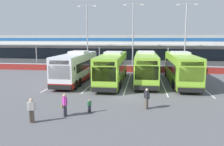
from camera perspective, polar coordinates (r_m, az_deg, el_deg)
ground_plane at (r=21.83m, az=3.05°, el=-5.47°), size 200.00×200.00×0.00m
terminal_building at (r=48.07m, az=5.85°, el=6.07°), size 70.00×13.00×6.00m
red_barrier_wall at (r=35.95m, az=5.04°, el=1.15°), size 60.00×0.40×1.10m
coach_bus_leftmost at (r=28.38m, az=-9.03°, el=1.48°), size 2.99×12.16×3.78m
coach_bus_left_centre at (r=26.91m, az=0.10°, el=1.18°), size 2.99×12.16×3.78m
coach_bus_centre at (r=28.01m, az=8.68°, el=1.39°), size 2.99×12.16×3.78m
coach_bus_right_centre at (r=28.06m, az=17.28°, el=1.09°), size 2.99×12.16×3.78m
bay_stripe_far_west at (r=29.42m, az=-12.44°, el=-1.87°), size 0.14×13.00×0.01m
bay_stripe_west at (r=28.25m, az=-4.42°, el=-2.14°), size 0.14×13.00×0.01m
bay_stripe_mid_west at (r=27.67m, az=4.12°, el=-2.37°), size 0.14×13.00×0.01m
bay_stripe_centre at (r=27.72m, az=12.82°, el=-2.55°), size 0.14×13.00×0.01m
bay_stripe_mid_east at (r=28.40m, az=21.30°, el=-2.68°), size 0.14×13.00×0.01m
pedestrian_with_handbag at (r=16.01m, az=-12.09°, el=-7.89°), size 0.56×0.58×1.62m
pedestrian_in_dark_coat at (r=15.42m, az=-19.99°, el=-8.84°), size 0.53×0.33×1.62m
pedestrian_child at (r=16.58m, az=-5.84°, el=-8.28°), size 0.30×0.25×1.00m
pedestrian_near_bin at (r=17.43m, az=8.92°, el=-6.35°), size 0.43×0.46×1.62m
lamp_post_west at (r=39.09m, az=-6.36°, el=10.19°), size 3.24×0.28×11.00m
lamp_post_centre at (r=37.44m, az=5.42°, el=10.26°), size 3.24×0.28×11.00m
lamp_post_east at (r=38.93m, az=18.40°, el=9.80°), size 3.24×0.28×11.00m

